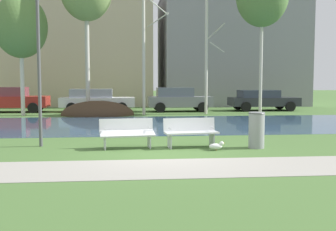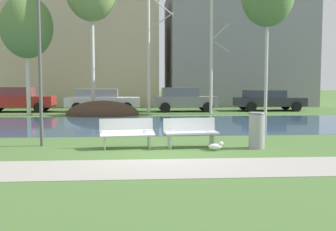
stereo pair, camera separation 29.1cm
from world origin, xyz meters
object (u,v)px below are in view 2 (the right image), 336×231
bench_left (127,132)px  bench_right (191,132)px  parked_sedan_second_white (101,100)px  streetlamp (39,21)px  parked_hatch_third_grey (184,99)px  parked_van_nearest_red (17,99)px  seagull (216,146)px  trash_bin (257,130)px  parked_wagon_fourth_dark (268,100)px

bench_left → bench_right: size_ratio=1.00×
parked_sedan_second_white → bench_right: bearing=-75.0°
streetlamp → parked_hatch_third_grey: size_ratio=1.40×
streetlamp → parked_sedan_second_white: bearing=87.5°
bench_right → parked_hatch_third_grey: (1.37, 14.26, 0.33)m
parked_hatch_third_grey → parked_sedan_second_white: bearing=176.0°
parked_van_nearest_red → parked_sedan_second_white: parked_van_nearest_red is taller
parked_hatch_third_grey → bench_right: bearing=-95.5°
seagull → trash_bin: bearing=15.3°
bench_right → parked_van_nearest_red: size_ratio=0.37×
parked_sedan_second_white → parked_wagon_fourth_dark: size_ratio=1.05×
seagull → parked_van_nearest_red: size_ratio=0.10×
trash_bin → seagull: (-1.28, -0.35, -0.42)m
streetlamp → parked_sedan_second_white: 14.34m
parked_hatch_third_grey → bench_left: bearing=-102.9°
parked_van_nearest_red → parked_sedan_second_white: bearing=-1.2°
trash_bin → parked_sedan_second_white: (-5.84, 14.93, 0.22)m
bench_left → bench_right: same height
parked_sedan_second_white → parked_wagon_fourth_dark: (10.92, -0.10, -0.04)m
bench_right → parked_wagon_fourth_dark: bearing=64.3°
bench_right → parked_van_nearest_red: parked_van_nearest_red is taller
parked_hatch_third_grey → parked_wagon_fourth_dark: parked_hatch_third_grey is taller
parked_van_nearest_red → parked_hatch_third_grey: 10.64m
parked_van_nearest_red → parked_wagon_fourth_dark: size_ratio=0.99×
seagull → streetlamp: bearing=166.2°
parked_van_nearest_red → bench_right: bearing=-57.9°
streetlamp → parked_wagon_fourth_dark: (11.52, 13.91, -3.05)m
seagull → parked_van_nearest_red: 18.32m
parked_sedan_second_white → bench_left: bearing=-82.2°
bench_right → trash_bin: trash_bin is taller
parked_sedan_second_white → parked_hatch_third_grey: parked_hatch_third_grey is taller
streetlamp → parked_hatch_third_grey: bearing=66.7°
bench_left → parked_van_nearest_red: size_ratio=0.37×
trash_bin → streetlamp: (-6.44, 0.92, 3.23)m
trash_bin → parked_van_nearest_red: (-11.18, 15.04, 0.27)m
parked_hatch_third_grey → parked_wagon_fourth_dark: (5.63, 0.27, -0.07)m
bench_left → bench_right: bearing=0.0°
parked_wagon_fourth_dark → bench_right: bearing=-115.7°
bench_right → parked_wagon_fourth_dark: (7.00, 14.53, 0.26)m
parked_sedan_second_white → parked_hatch_third_grey: bearing=-4.0°
bench_left → parked_sedan_second_white: bearing=97.8°
parked_van_nearest_red → parked_wagon_fourth_dark: bearing=-0.7°
bench_left → trash_bin: 3.84m
bench_right → parked_sedan_second_white: size_ratio=0.35×
streetlamp → trash_bin: bearing=-8.1°
bench_right → parked_hatch_third_grey: 14.33m
seagull → parked_van_nearest_red: bearing=122.7°
seagull → streetlamp: 6.45m
parked_hatch_third_grey → parked_van_nearest_red: bearing=177.4°
streetlamp → parked_hatch_third_grey: (5.89, 13.64, -2.98)m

